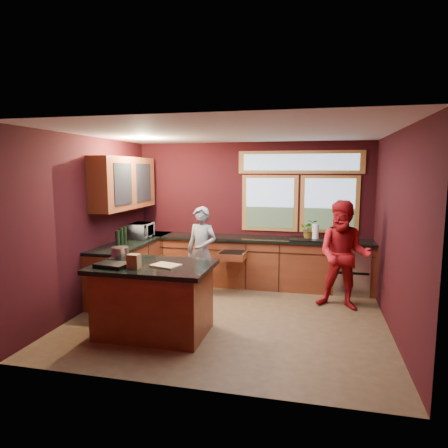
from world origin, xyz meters
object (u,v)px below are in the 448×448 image
(person_grey, at_px, (202,251))
(person_red, at_px, (344,255))
(island, at_px, (154,299))
(cutting_board, at_px, (166,265))
(stock_pot, at_px, (120,253))

(person_grey, relative_size, person_red, 0.91)
(island, height_order, person_red, person_red)
(person_grey, height_order, cutting_board, person_grey)
(island, bearing_deg, cutting_board, -14.04)
(person_grey, distance_m, cutting_board, 1.82)
(person_grey, bearing_deg, stock_pot, -99.42)
(person_red, bearing_deg, island, -136.24)
(stock_pot, bearing_deg, person_grey, 66.48)
(person_grey, bearing_deg, island, -80.82)
(island, xyz_separation_m, stock_pot, (-0.55, 0.15, 0.56))
(stock_pot, bearing_deg, person_red, 25.02)
(person_red, distance_m, stock_pot, 3.39)
(person_red, bearing_deg, person_grey, -172.77)
(cutting_board, bearing_deg, stock_pot, 165.07)
(cutting_board, bearing_deg, island, 165.96)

